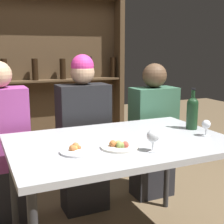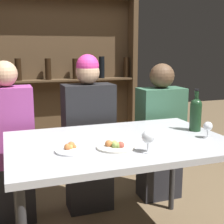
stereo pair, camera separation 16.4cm
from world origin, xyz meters
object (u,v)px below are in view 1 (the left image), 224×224
(seated_person_center, at_px, (84,139))
(seated_person_right, at_px, (153,135))
(wine_glass_1, at_px, (153,137))
(wine_glass_0, at_px, (206,125))
(food_plate_0, at_px, (78,150))
(food_plate_1, at_px, (120,146))
(wine_bottle, at_px, (192,112))
(seated_person_left, at_px, (4,152))

(seated_person_center, bearing_deg, seated_person_right, 0.00)
(wine_glass_1, height_order, seated_person_right, seated_person_right)
(wine_glass_0, xyz_separation_m, seated_person_center, (-0.56, 0.76, -0.22))
(food_plate_0, bearing_deg, food_plate_1, -7.51)
(food_plate_0, bearing_deg, seated_person_right, 38.37)
(wine_glass_1, height_order, food_plate_1, wine_glass_1)
(wine_glass_0, bearing_deg, wine_bottle, 80.03)
(wine_bottle, distance_m, seated_person_left, 1.36)
(food_plate_0, height_order, food_plate_1, food_plate_1)
(wine_glass_1, relative_size, seated_person_center, 0.09)
(wine_glass_1, distance_m, seated_person_left, 1.16)
(wine_bottle, bearing_deg, food_plate_0, -169.96)
(seated_person_center, bearing_deg, wine_glass_1, -84.17)
(seated_person_right, bearing_deg, seated_person_left, -180.00)
(wine_glass_1, height_order, seated_person_center, seated_person_center)
(wine_bottle, height_order, wine_glass_1, wine_bottle)
(wine_glass_1, relative_size, seated_person_left, 0.10)
(wine_glass_0, xyz_separation_m, food_plate_0, (-0.84, 0.03, -0.06))
(wine_bottle, xyz_separation_m, seated_person_right, (0.05, 0.58, -0.32))
(seated_person_right, bearing_deg, wine_bottle, -94.85)
(wine_glass_1, xyz_separation_m, food_plate_0, (-0.37, 0.15, -0.07))
(wine_bottle, xyz_separation_m, seated_person_center, (-0.59, 0.58, -0.27))
(wine_glass_0, relative_size, seated_person_right, 0.09)
(food_plate_1, distance_m, seated_person_center, 0.78)
(wine_glass_0, xyz_separation_m, seated_person_right, (0.08, 0.76, -0.27))
(food_plate_0, bearing_deg, wine_glass_1, -22.13)
(wine_bottle, xyz_separation_m, wine_glass_1, (-0.50, -0.31, -0.04))
(food_plate_0, height_order, seated_person_right, seated_person_right)
(food_plate_1, bearing_deg, seated_person_left, 126.10)
(food_plate_0, relative_size, seated_person_left, 0.17)
(wine_glass_0, bearing_deg, seated_person_right, 83.91)
(food_plate_0, relative_size, seated_person_center, 0.16)
(seated_person_center, bearing_deg, food_plate_1, -93.71)
(wine_glass_0, height_order, seated_person_center, seated_person_center)
(food_plate_0, distance_m, seated_person_right, 1.20)
(wine_bottle, height_order, seated_person_center, seated_person_center)
(seated_person_left, bearing_deg, wine_bottle, -25.74)
(seated_person_left, xyz_separation_m, seated_person_right, (1.25, 0.00, -0.02))
(wine_glass_1, xyz_separation_m, seated_person_center, (-0.09, 0.88, -0.23))
(food_plate_1, xyz_separation_m, seated_person_left, (-0.56, 0.76, -0.19))
(wine_bottle, relative_size, food_plate_1, 1.32)
(seated_person_left, bearing_deg, seated_person_right, 0.00)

